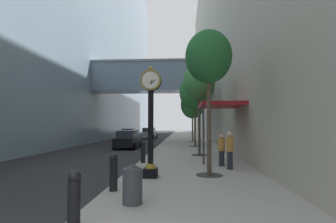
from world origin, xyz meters
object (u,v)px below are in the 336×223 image
at_px(street_tree_far, 192,105).
at_px(pedestrian_walking, 221,149).
at_px(pedestrian_by_clock, 230,149).
at_px(car_silver_near, 149,133).
at_px(bollard_second, 114,171).
at_px(street_tree_mid_near, 199,82).
at_px(bollard_fifth, 150,147).
at_px(street_tree_mid_far, 195,93).
at_px(street_tree_near, 208,58).
at_px(street_clock, 151,116).
at_px(car_grey_far, 129,134).
at_px(trash_bin, 132,183).
at_px(bollard_fourth, 143,151).
at_px(bollard_nearest, 74,198).
at_px(car_black_mid, 128,140).

height_order(street_tree_far, pedestrian_walking, street_tree_far).
xyz_separation_m(pedestrian_by_clock, car_silver_near, (-7.39, 26.41, -0.26)).
height_order(bollard_second, street_tree_far, street_tree_far).
bearing_deg(street_tree_mid_near, street_tree_far, 90.00).
xyz_separation_m(bollard_fifth, street_tree_mid_far, (3.25, 7.44, 4.45)).
relative_size(street_tree_near, street_tree_far, 1.00).
relative_size(street_clock, car_grey_far, 1.02).
xyz_separation_m(street_tree_near, street_tree_far, (0.00, 20.29, -0.47)).
distance_m(street_tree_near, street_tree_mid_near, 6.76).
bearing_deg(car_silver_near, car_grey_far, -151.32).
distance_m(street_tree_near, pedestrian_by_clock, 4.32).
distance_m(bollard_fifth, trash_bin, 10.00).
bearing_deg(street_tree_near, car_silver_near, 102.75).
bearing_deg(street_clock, bollard_fourth, 103.65).
bearing_deg(pedestrian_walking, street_tree_far, 92.67).
distance_m(street_tree_mid_near, pedestrian_by_clock, 6.73).
distance_m(bollard_nearest, street_tree_far, 26.28).
bearing_deg(street_tree_mid_far, car_grey_far, 125.30).
bearing_deg(street_tree_mid_near, car_grey_far, 114.87).
height_order(bollard_nearest, pedestrian_walking, pedestrian_walking).
bearing_deg(street_clock, street_tree_far, 83.55).
relative_size(bollard_fifth, street_tree_mid_near, 0.19).
bearing_deg(bollard_fourth, street_tree_mid_near, 47.70).
relative_size(bollard_fourth, street_tree_mid_near, 0.19).
bearing_deg(street_clock, pedestrian_walking, 42.02).
bearing_deg(trash_bin, car_grey_far, 102.47).
xyz_separation_m(street_tree_near, street_tree_mid_near, (-0.00, 6.76, 0.07)).
bearing_deg(bollard_fifth, car_silver_near, 97.98).
relative_size(bollard_nearest, pedestrian_by_clock, 0.67).
bearing_deg(bollard_fourth, trash_bin, -83.05).
bearing_deg(bollard_fifth, trash_bin, -85.06).
distance_m(street_tree_far, pedestrian_walking, 18.30).
distance_m(bollard_fifth, street_tree_near, 8.10).
bearing_deg(bollard_fourth, car_black_mid, 107.18).
distance_m(bollard_second, street_tree_mid_far, 17.05).
distance_m(street_tree_near, car_black_mid, 14.64).
relative_size(bollard_second, bollard_fourth, 1.00).
height_order(bollard_nearest, trash_bin, bollard_nearest).
xyz_separation_m(street_tree_mid_near, car_silver_near, (-6.30, 21.09, -4.26)).
distance_m(street_clock, bollard_second, 2.91).
bearing_deg(car_grey_far, street_tree_far, -33.71).
height_order(street_tree_mid_far, car_grey_far, street_tree_mid_far).
distance_m(trash_bin, car_black_mid, 16.90).
bearing_deg(trash_bin, bollard_fifth, 94.94).
height_order(street_clock, street_tree_far, street_tree_far).
xyz_separation_m(bollard_second, pedestrian_walking, (4.09, 4.96, 0.23)).
xyz_separation_m(bollard_fourth, pedestrian_by_clock, (4.34, -1.74, 0.32)).
height_order(street_tree_mid_near, car_silver_near, street_tree_mid_near).
bearing_deg(street_tree_mid_near, bollard_fifth, -168.28).
height_order(bollard_fourth, street_tree_mid_near, street_tree_mid_near).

